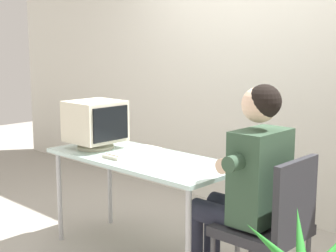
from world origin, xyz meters
The scene contains 6 objects.
wall_back centered at (0.30, 1.40, 1.50)m, with size 8.00×0.10×3.00m, color silver.
desk centered at (0.00, 0.00, 0.67)m, with size 1.44×0.62×0.73m.
crt_monitor centered at (-0.45, -0.05, 0.94)m, with size 0.37×0.38×0.36m.
keyboard centered at (-0.10, 0.01, 0.75)m, with size 0.16×0.45×0.03m.
office_chair centered at (1.04, 0.04, 0.51)m, with size 0.46×0.46×0.90m.
person_seated centered at (0.85, 0.04, 0.71)m, with size 0.70×0.57×1.30m.
Camera 1 is at (2.44, -2.30, 1.53)m, focal length 52.01 mm.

